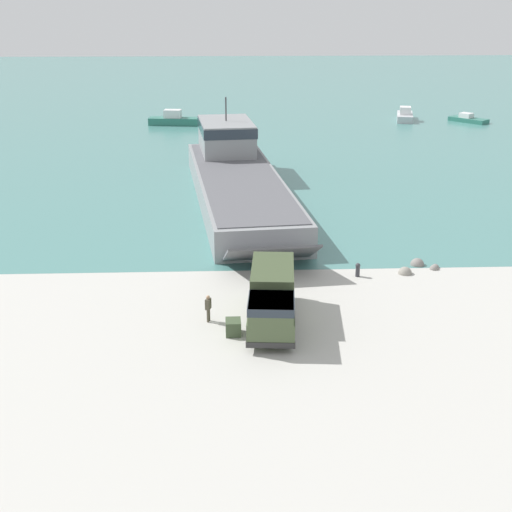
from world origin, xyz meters
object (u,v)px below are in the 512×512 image
at_px(cargo_crate, 233,327).
at_px(mooring_bollard, 358,269).
at_px(moored_boat_a, 176,120).
at_px(landing_craft, 236,174).
at_px(moored_boat_c, 468,119).
at_px(military_truck, 272,297).
at_px(moored_boat_b, 405,116).
at_px(soldier_on_ramp, 208,307).

bearing_deg(cargo_crate, mooring_bollard, 44.55).
bearing_deg(moored_boat_a, cargo_crate, 13.78).
bearing_deg(moored_boat_a, landing_craft, 19.29).
distance_m(moored_boat_c, cargo_crate, 77.32).
distance_m(military_truck, cargo_crate, 2.85).
relative_size(moored_boat_b, cargo_crate, 6.70).
xyz_separation_m(landing_craft, military_truck, (1.66, -28.02, -0.38)).
bearing_deg(cargo_crate, military_truck, 30.33).
xyz_separation_m(moored_boat_b, cargo_crate, (-26.47, -70.43, -0.27)).
bearing_deg(mooring_bollard, moored_boat_b, 73.80).
bearing_deg(moored_boat_a, military_truck, 15.79).
distance_m(landing_craft, military_truck, 28.07).
bearing_deg(moored_boat_b, moored_boat_a, -163.06).
relative_size(landing_craft, cargo_crate, 34.84).
bearing_deg(moored_boat_b, landing_craft, -109.53).
distance_m(military_truck, mooring_bollard, 9.39).
relative_size(moored_boat_a, moored_boat_b, 1.22).
height_order(mooring_bollard, cargo_crate, mooring_bollard).
bearing_deg(mooring_bollard, landing_craft, 110.45).
bearing_deg(soldier_on_ramp, moored_boat_b, -92.99).
xyz_separation_m(landing_craft, soldier_on_ramp, (-1.99, -27.63, -1.05)).
distance_m(military_truck, moored_boat_b, 73.25).
height_order(moored_boat_a, mooring_bollard, moored_boat_a).
height_order(soldier_on_ramp, moored_boat_b, moored_boat_b).
bearing_deg(moored_boat_c, mooring_bollard, 24.19).
height_order(moored_boat_b, moored_boat_c, moored_boat_b).
xyz_separation_m(soldier_on_ramp, moored_boat_a, (-6.06, 66.20, -0.22)).
bearing_deg(moored_boat_c, landing_craft, 6.77).
relative_size(military_truck, moored_boat_b, 1.16).
height_order(military_truck, moored_boat_b, military_truck).
bearing_deg(moored_boat_a, mooring_bollard, 22.43).
height_order(military_truck, moored_boat_c, military_truck).
xyz_separation_m(military_truck, mooring_bollard, (6.19, 6.98, -1.09)).
relative_size(soldier_on_ramp, cargo_crate, 1.61).
height_order(military_truck, mooring_bollard, military_truck).
relative_size(moored_boat_a, cargo_crate, 8.15).
distance_m(moored_boat_b, moored_boat_c, 9.20).
relative_size(moored_boat_b, mooring_bollard, 7.15).
relative_size(soldier_on_ramp, moored_boat_c, 0.29).
relative_size(landing_craft, mooring_bollard, 37.18).
relative_size(moored_boat_c, mooring_bollard, 5.94).
height_order(moored_boat_a, cargo_crate, moored_boat_a).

